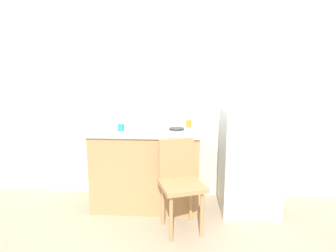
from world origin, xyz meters
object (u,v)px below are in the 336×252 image
(refrigerator, at_px, (249,160))
(cup_white, at_px, (104,128))
(chair, at_px, (180,180))
(hotplate, at_px, (177,129))
(dish_tray, at_px, (154,128))
(cup_orange, at_px, (189,124))
(cup_teal, at_px, (121,127))

(refrigerator, xyz_separation_m, cup_white, (-1.58, -0.18, 0.39))
(chair, xyz_separation_m, cup_white, (-0.82, 0.28, 0.46))
(chair, xyz_separation_m, hotplate, (-0.05, 0.48, 0.42))
(dish_tray, bearing_deg, hotplate, 14.53)
(hotplate, xyz_separation_m, cup_orange, (0.14, 0.15, 0.03))
(cup_teal, bearing_deg, refrigerator, 3.29)
(cup_orange, bearing_deg, refrigerator, -13.44)
(hotplate, relative_size, cup_white, 1.70)
(refrigerator, height_order, cup_teal, refrigerator)
(chair, height_order, cup_white, cup_white)
(chair, xyz_separation_m, cup_teal, (-0.66, 0.38, 0.44))
(hotplate, bearing_deg, chair, -83.92)
(chair, bearing_deg, cup_teal, 130.73)
(dish_tray, distance_m, cup_teal, 0.37)
(hotplate, relative_size, cup_teal, 2.28)
(cup_white, bearing_deg, dish_tray, 14.75)
(chair, bearing_deg, cup_white, 141.81)
(chair, distance_m, cup_white, 0.98)
(hotplate, bearing_deg, cup_teal, -170.84)
(cup_teal, bearing_deg, cup_white, -146.67)
(dish_tray, bearing_deg, cup_teal, -174.60)
(refrigerator, bearing_deg, cup_orange, 166.56)
(refrigerator, relative_size, cup_white, 11.36)
(cup_orange, bearing_deg, cup_teal, -161.96)
(refrigerator, bearing_deg, cup_white, -173.36)
(cup_orange, xyz_separation_m, cup_white, (-0.90, -0.35, 0.01))
(cup_teal, xyz_separation_m, cup_white, (-0.16, -0.10, 0.01))
(cup_orange, distance_m, cup_teal, 0.79)
(chair, relative_size, cup_teal, 11.92)
(chair, bearing_deg, refrigerator, 12.24)
(cup_orange, bearing_deg, dish_tray, -151.46)
(cup_teal, bearing_deg, cup_orange, 18.04)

